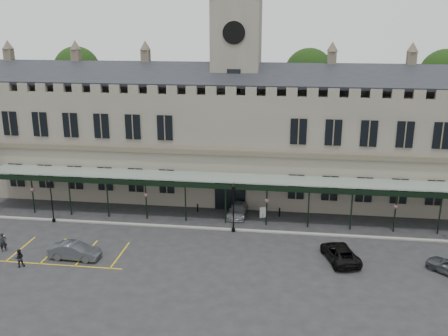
# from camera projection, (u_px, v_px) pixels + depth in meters

# --- Properties ---
(ground) EXTENTS (140.00, 140.00, 0.00)m
(ground) POSITION_uv_depth(u_px,v_px,m) (215.00, 255.00, 42.36)
(ground) COLOR #232325
(station_building) EXTENTS (60.00, 10.36, 17.30)m
(station_building) POSITION_uv_depth(u_px,v_px,m) (236.00, 139.00, 55.64)
(station_building) COLOR #6C665A
(station_building) RESTS_ON ground
(clock_tower) EXTENTS (5.60, 5.60, 24.80)m
(clock_tower) POSITION_uv_depth(u_px,v_px,m) (236.00, 79.00, 53.84)
(clock_tower) COLOR #6C665A
(clock_tower) RESTS_ON ground
(canopy) EXTENTS (50.00, 4.10, 4.30)m
(canopy) POSITION_uv_depth(u_px,v_px,m) (226.00, 199.00, 48.77)
(canopy) COLOR #8C9E93
(canopy) RESTS_ON ground
(kerb) EXTENTS (60.00, 0.40, 0.12)m
(kerb) POSITION_uv_depth(u_px,v_px,m) (223.00, 229.00, 47.57)
(kerb) COLOR gray
(kerb) RESTS_ON ground
(parking_markings) EXTENTS (16.00, 6.00, 0.01)m
(parking_markings) POSITION_uv_depth(u_px,v_px,m) (51.00, 253.00, 42.73)
(parking_markings) COLOR gold
(parking_markings) RESTS_ON ground
(tree_behind_left) EXTENTS (6.00, 6.00, 16.00)m
(tree_behind_left) POSITION_uv_depth(u_px,v_px,m) (77.00, 71.00, 65.29)
(tree_behind_left) COLOR #332314
(tree_behind_left) RESTS_ON ground
(tree_behind_mid) EXTENTS (6.00, 6.00, 16.00)m
(tree_behind_mid) POSITION_uv_depth(u_px,v_px,m) (309.00, 74.00, 61.46)
(tree_behind_mid) COLOR #332314
(tree_behind_mid) RESTS_ON ground
(tree_behind_right) EXTENTS (6.00, 6.00, 16.00)m
(tree_behind_right) POSITION_uv_depth(u_px,v_px,m) (445.00, 76.00, 59.41)
(tree_behind_right) COLOR #332314
(tree_behind_right) RESTS_ON ground
(lamp_post_left) EXTENTS (0.42, 0.42, 4.49)m
(lamp_post_left) POSITION_uv_depth(u_px,v_px,m) (51.00, 196.00, 48.72)
(lamp_post_left) COLOR black
(lamp_post_left) RESTS_ON ground
(lamp_post_mid) EXTENTS (0.46, 0.46, 4.85)m
(lamp_post_mid) POSITION_uv_depth(u_px,v_px,m) (234.00, 203.00, 46.39)
(lamp_post_mid) COLOR black
(lamp_post_mid) RESTS_ON ground
(traffic_cone) EXTENTS (0.47, 0.47, 0.74)m
(traffic_cone) POSITION_uv_depth(u_px,v_px,m) (345.00, 252.00, 42.23)
(traffic_cone) COLOR #FD5F07
(traffic_cone) RESTS_ON ground
(sign_board) EXTENTS (0.64, 0.25, 1.12)m
(sign_board) POSITION_uv_depth(u_px,v_px,m) (263.00, 213.00, 50.34)
(sign_board) COLOR black
(sign_board) RESTS_ON ground
(bollard_left) EXTENTS (0.15, 0.15, 0.84)m
(bollard_left) POSITION_uv_depth(u_px,v_px,m) (198.00, 208.00, 51.94)
(bollard_left) COLOR black
(bollard_left) RESTS_ON ground
(bollard_right) EXTENTS (0.17, 0.17, 0.93)m
(bollard_right) POSITION_uv_depth(u_px,v_px,m) (279.00, 212.00, 50.64)
(bollard_right) COLOR black
(bollard_right) RESTS_ON ground
(car_left_b) EXTENTS (4.31, 1.64, 1.41)m
(car_left_b) POSITION_uv_depth(u_px,v_px,m) (75.00, 251.00, 41.62)
(car_left_b) COLOR #3E4147
(car_left_b) RESTS_ON ground
(car_taxi) EXTENTS (1.93, 4.37, 1.25)m
(car_taxi) POSITION_uv_depth(u_px,v_px,m) (238.00, 210.00, 50.90)
(car_taxi) COLOR #919398
(car_taxi) RESTS_ON ground
(car_van) EXTENTS (3.44, 5.23, 1.34)m
(car_van) POSITION_uv_depth(u_px,v_px,m) (340.00, 253.00, 41.30)
(car_van) COLOR black
(car_van) RESTS_ON ground
(person_a) EXTENTS (0.73, 0.71, 1.70)m
(person_a) POSITION_uv_depth(u_px,v_px,m) (3.00, 242.00, 42.89)
(person_a) COLOR black
(person_a) RESTS_ON ground
(person_b) EXTENTS (0.93, 0.86, 1.54)m
(person_b) POSITION_uv_depth(u_px,v_px,m) (19.00, 258.00, 40.22)
(person_b) COLOR black
(person_b) RESTS_ON ground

